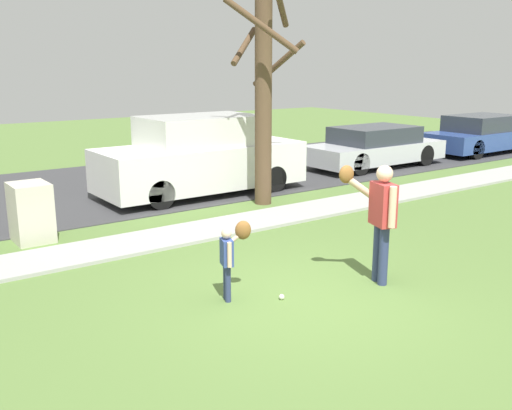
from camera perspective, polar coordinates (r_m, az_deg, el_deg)
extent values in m
plane|color=#567538|center=(10.74, -7.20, -3.18)|extent=(48.00, 48.00, 0.00)
cube|color=#A3A39E|center=(10.82, -7.46, -2.91)|extent=(36.00, 1.20, 0.06)
cube|color=#38383A|center=(15.29, -16.43, 1.44)|extent=(36.00, 6.80, 0.02)
cylinder|color=navy|center=(8.50, 12.35, -4.88)|extent=(0.14, 0.14, 0.86)
cylinder|color=navy|center=(8.64, 11.80, -4.55)|extent=(0.14, 0.14, 0.86)
cube|color=#B73838|center=(8.38, 12.32, 0.07)|extent=(0.35, 0.47, 0.61)
sphere|color=beige|center=(8.29, 12.47, 3.02)|extent=(0.23, 0.23, 0.23)
cylinder|color=beige|center=(8.16, 13.20, -0.21)|extent=(0.10, 0.10, 0.57)
cylinder|color=beige|center=(8.43, 10.02, 1.79)|extent=(0.53, 0.27, 0.41)
ellipsoid|color=brown|center=(8.31, 8.83, 2.99)|extent=(0.25, 0.20, 0.26)
cylinder|color=navy|center=(7.88, -2.94, -7.47)|extent=(0.08, 0.08, 0.50)
cylinder|color=navy|center=(7.79, -2.76, -7.72)|extent=(0.08, 0.08, 0.50)
cube|color=#33478C|center=(7.69, -2.89, -4.62)|extent=(0.21, 0.27, 0.35)
sphere|color=beige|center=(7.61, -2.91, -2.80)|extent=(0.14, 0.14, 0.14)
cylinder|color=beige|center=(7.82, -2.09, -3.31)|extent=(0.31, 0.15, 0.24)
ellipsoid|color=brown|center=(7.82, -1.27, -2.47)|extent=(0.25, 0.20, 0.26)
cylinder|color=beige|center=(7.55, -2.61, -4.88)|extent=(0.06, 0.06, 0.33)
sphere|color=white|center=(7.94, 2.53, -8.96)|extent=(0.07, 0.07, 0.07)
cube|color=beige|center=(11.07, -21.14, -0.68)|extent=(0.63, 0.76, 1.05)
cylinder|color=brown|center=(12.93, 0.73, 10.45)|extent=(0.37, 0.37, 4.75)
cylinder|color=brown|center=(13.36, 2.20, 13.60)|extent=(0.53, 1.36, 1.03)
cylinder|color=brown|center=(13.10, -1.16, 15.27)|extent=(1.05, 0.69, 0.85)
cylinder|color=brown|center=(12.30, 0.51, 17.15)|extent=(1.26, 1.11, 1.14)
cylinder|color=brown|center=(12.87, 2.51, 18.68)|extent=(0.84, 0.72, 0.74)
cube|color=silver|center=(14.17, -5.38, 3.84)|extent=(5.00, 1.95, 1.00)
cube|color=silver|center=(14.05, -5.45, 7.26)|extent=(2.75, 1.79, 0.70)
cylinder|color=black|center=(12.77, -9.37, 1.02)|extent=(0.64, 0.22, 0.64)
cylinder|color=black|center=(14.31, -12.47, 2.23)|extent=(0.64, 0.22, 0.64)
cylinder|color=black|center=(14.38, 1.75, 2.60)|extent=(0.64, 0.22, 0.64)
cylinder|color=black|center=(15.77, -2.08, 3.57)|extent=(0.64, 0.22, 0.64)
cube|color=silver|center=(18.29, 11.46, 5.11)|extent=(4.60, 1.80, 0.55)
cube|color=#2D333D|center=(18.22, 11.54, 6.75)|extent=(2.53, 1.66, 0.50)
cylinder|color=black|center=(16.75, 10.07, 3.96)|extent=(0.64, 0.22, 0.64)
cylinder|color=black|center=(17.87, 6.45, 4.68)|extent=(0.64, 0.22, 0.64)
cylinder|color=black|center=(18.88, 16.16, 4.70)|extent=(0.64, 0.22, 0.64)
cylinder|color=black|center=(19.88, 12.59, 5.34)|extent=(0.64, 0.22, 0.64)
cube|color=#2D478C|center=(22.27, 21.09, 6.02)|extent=(4.50, 1.80, 0.60)
cube|color=#2D333D|center=(22.21, 21.21, 7.48)|extent=(2.48, 1.66, 0.55)
cylinder|color=black|center=(20.70, 20.73, 5.10)|extent=(0.64, 0.22, 0.64)
cylinder|color=black|center=(21.61, 17.25, 5.69)|extent=(0.64, 0.22, 0.64)
cylinder|color=black|center=(23.88, 21.34, 6.07)|extent=(0.64, 0.22, 0.64)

